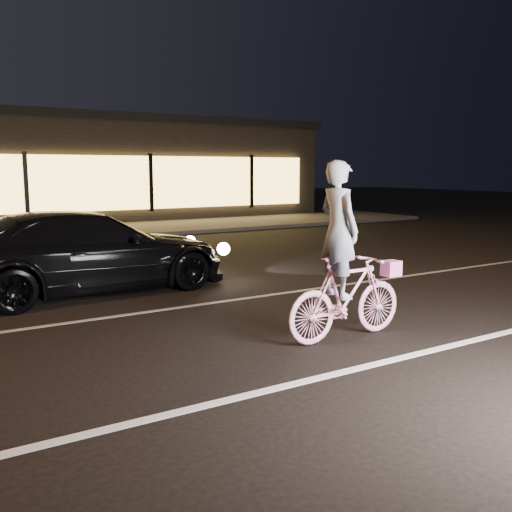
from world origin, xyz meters
TOP-DOWN VIEW (x-y plane):
  - ground at (0.00, 0.00)m, footprint 90.00×90.00m
  - lane_stripe_near at (0.00, -1.50)m, footprint 60.00×0.12m
  - lane_stripe_far at (0.00, 2.00)m, footprint 60.00×0.10m
  - sidewalk at (0.00, 13.00)m, footprint 30.00×4.00m
  - storefront at (0.00, 18.97)m, footprint 25.40×8.42m
  - cyclist at (0.88, -0.58)m, footprint 1.76×0.61m
  - sedan at (-1.04, 3.84)m, footprint 4.97×2.23m

SIDE VIEW (x-z plane):
  - ground at x=0.00m, z-range 0.00..0.00m
  - lane_stripe_near at x=0.00m, z-range 0.00..0.01m
  - lane_stripe_far at x=0.00m, z-range 0.00..0.01m
  - sidewalk at x=0.00m, z-range 0.00..0.12m
  - sedan at x=-1.04m, z-range 0.00..1.41m
  - cyclist at x=0.88m, z-range -0.32..1.90m
  - storefront at x=0.00m, z-range 0.05..4.25m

